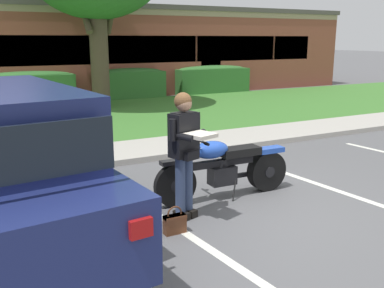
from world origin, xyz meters
The scene contains 13 objects.
ground_plane centered at (0.00, 0.00, 0.00)m, with size 140.00×140.00×0.00m, color #565659.
curb_strip centered at (0.00, 3.15, 0.06)m, with size 60.00×0.20×0.12m, color #ADA89E.
concrete_walk centered at (0.00, 4.00, 0.04)m, with size 60.00×1.50×0.08m, color #ADA89E.
grass_lawn centered at (0.00, 8.27, 0.03)m, with size 60.00×7.04×0.06m, color #3D752D.
stall_stripe_0 centered at (-1.17, 0.20, 0.00)m, with size 0.12×4.40×0.01m, color silver.
stall_stripe_1 centered at (1.72, 0.20, 0.00)m, with size 0.12×4.40×0.01m, color silver.
motorcycle centered at (0.04, 0.69, 0.48)m, with size 2.24×0.82×1.18m.
rider_person centered at (-0.91, 0.27, 1.01)m, with size 0.55×0.65×1.70m.
handbag centered at (-1.25, -0.12, 0.14)m, with size 0.28×0.13×0.36m.
hedge_center_left centered at (-1.28, 12.13, 0.65)m, with size 3.23×0.90×1.24m.
hedge_center_right centered at (2.56, 12.13, 0.65)m, with size 2.84×0.90×1.24m.
hedge_right centered at (6.41, 12.13, 0.65)m, with size 3.40×0.90×1.24m.
brick_building centered at (1.56, 17.57, 1.88)m, with size 24.91×10.51×3.75m.
Camera 1 is at (-3.41, -4.71, 2.37)m, focal length 40.97 mm.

